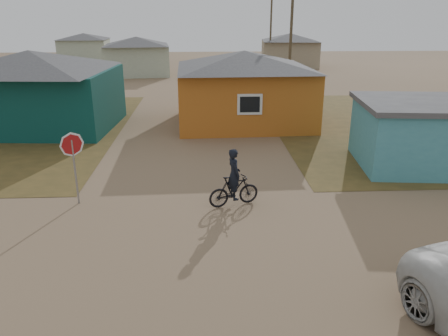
{
  "coord_description": "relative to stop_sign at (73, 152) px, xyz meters",
  "views": [
    {
      "loc": [
        0.25,
        -9.57,
        5.82
      ],
      "look_at": [
        0.87,
        3.0,
        1.3
      ],
      "focal_mm": 35.0,
      "sensor_mm": 36.0,
      "label": 1
    }
  ],
  "objects": [
    {
      "name": "cyclist",
      "position": [
        4.98,
        -0.39,
        -1.06
      ],
      "size": [
        1.73,
        0.97,
        1.88
      ],
      "color": "black",
      "rests_on": "ground"
    },
    {
      "name": "house_teal",
      "position": [
        -4.71,
        10.01,
        0.31
      ],
      "size": [
        8.93,
        7.08,
        4.0
      ],
      "color": "#093632",
      "rests_on": "ground"
    },
    {
      "name": "house_pale_west",
      "position": [
        -2.21,
        30.51,
        0.11
      ],
      "size": [
        7.04,
        6.15,
        3.6
      ],
      "color": "#AAB79D",
      "rests_on": "ground"
    },
    {
      "name": "house_yellow",
      "position": [
        6.29,
        10.51,
        0.26
      ],
      "size": [
        7.72,
        6.76,
        3.9
      ],
      "color": "#B7611C",
      "rests_on": "ground"
    },
    {
      "name": "shed_turquoise",
      "position": [
        13.29,
        3.01,
        -0.43
      ],
      "size": [
        6.71,
        4.93,
        2.6
      ],
      "color": "teal",
      "rests_on": "ground"
    },
    {
      "name": "utility_pole_far",
      "position": [
        11.29,
        34.51,
        2.39
      ],
      "size": [
        1.4,
        0.2,
        8.0
      ],
      "color": "#4E422F",
      "rests_on": "ground"
    },
    {
      "name": "utility_pole_near",
      "position": [
        10.29,
        18.51,
        2.39
      ],
      "size": [
        1.4,
        0.2,
        8.0
      ],
      "color": "#4E422F",
      "rests_on": "ground"
    },
    {
      "name": "house_pale_north",
      "position": [
        -10.21,
        42.51,
        0.01
      ],
      "size": [
        6.28,
        5.81,
        3.4
      ],
      "color": "#AAB79D",
      "rests_on": "ground"
    },
    {
      "name": "house_beige_east",
      "position": [
        13.79,
        36.51,
        0.11
      ],
      "size": [
        6.95,
        6.05,
        3.6
      ],
      "color": "gray",
      "rests_on": "ground"
    },
    {
      "name": "stop_sign",
      "position": [
        0.0,
        0.0,
        0.0
      ],
      "size": [
        0.75,
        0.24,
        2.36
      ],
      "color": "gray",
      "rests_on": "ground"
    },
    {
      "name": "ground",
      "position": [
        3.79,
        -3.49,
        -1.74
      ],
      "size": [
        120.0,
        120.0,
        0.0
      ],
      "primitive_type": "plane",
      "color": "#85694D"
    }
  ]
}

